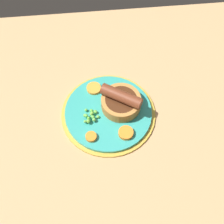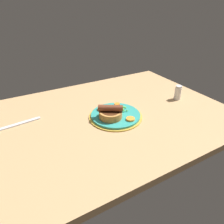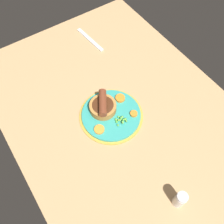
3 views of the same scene
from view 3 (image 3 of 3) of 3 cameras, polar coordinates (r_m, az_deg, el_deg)
name	(u,v)px [view 3 (image 3 of 3)]	position (r cm, az deg, el deg)	size (l,w,h in cm)	color
dining_table	(117,111)	(95.97, 1.17, 0.33)	(110.00, 80.00, 3.00)	tan
dinner_plate	(111,115)	(92.51, -0.20, -0.72)	(23.77, 23.77, 1.40)	#B79333
sausage_pudding	(103,106)	(90.97, -2.11, 1.34)	(10.31, 9.94, 6.01)	#AD7538
pea_pile	(121,120)	(89.61, 2.10, -1.78)	(3.99, 4.38, 1.65)	#68AB38
carrot_slice_0	(120,98)	(95.00, 1.87, 3.18)	(3.64, 3.64, 1.07)	orange
carrot_slice_2	(99,129)	(88.36, -2.93, -3.99)	(3.68, 3.68, 0.80)	orange
carrot_slice_3	(134,114)	(91.62, 4.99, -0.39)	(2.69, 2.69, 0.99)	orange
fork	(90,40)	(118.70, -5.03, 16.16)	(18.00, 1.60, 0.60)	silver
salt_shaker	(180,199)	(80.75, 15.24, -18.73)	(3.37, 3.37, 7.51)	silver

